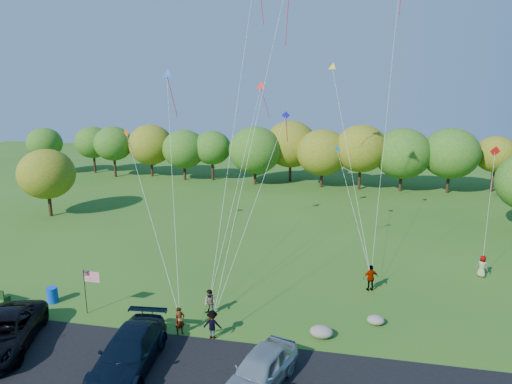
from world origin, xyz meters
TOP-DOWN VIEW (x-y plane):
  - ground at (0.00, 0.00)m, footprint 140.00×140.00m
  - asphalt_lane at (0.00, -4.00)m, footprint 44.00×6.00m
  - treeline at (0.11, 35.79)m, footprint 75.44×27.67m
  - minivan_dark at (-9.21, -3.94)m, footprint 4.75×6.81m
  - minivan_navy at (-2.07, -4.26)m, footprint 3.00×6.22m
  - minivan_silver at (4.35, -4.33)m, footprint 3.35×5.26m
  - flyer_a at (-0.80, -0.80)m, footprint 0.66×0.69m
  - flyer_b at (0.17, 1.62)m, footprint 0.93×0.83m
  - flyer_c at (1.04, -0.80)m, footprint 1.07×0.67m
  - flyer_d at (9.65, 6.84)m, footprint 1.13×0.75m
  - flyer_e at (17.47, 10.65)m, footprint 0.92×0.85m
  - trash_barrel at (-9.98, 1.11)m, footprint 0.67×0.67m
  - flag_assembly at (-6.81, 0.30)m, footprint 1.03×0.67m
  - boulder_near at (6.82, 0.45)m, footprint 1.27×1.00m
  - boulder_far at (9.79, 2.44)m, footprint 1.00×0.83m
  - kites_aloft at (2.66, 13.79)m, footprint 28.49×9.82m

SIDE VIEW (x-z plane):
  - ground at x=0.00m, z-range 0.00..0.00m
  - asphalt_lane at x=0.00m, z-range 0.00..0.06m
  - boulder_far at x=9.79m, z-range 0.00..0.52m
  - boulder_near at x=6.82m, z-range 0.00..0.64m
  - trash_barrel at x=-9.98m, z-range 0.00..1.01m
  - flyer_b at x=0.17m, z-range 0.00..1.57m
  - flyer_e at x=17.47m, z-range 0.00..1.58m
  - flyer_a at x=-0.80m, z-range 0.00..1.58m
  - flyer_c at x=1.04m, z-range 0.00..1.59m
  - flyer_d at x=9.65m, z-range 0.00..1.78m
  - minivan_silver at x=4.35m, z-range 0.06..1.73m
  - minivan_dark at x=-9.21m, z-range 0.06..1.79m
  - minivan_navy at x=-2.07m, z-range 0.06..1.81m
  - flag_assembly at x=-6.81m, z-range 0.72..3.50m
  - treeline at x=0.11m, z-range 0.39..8.93m
  - kites_aloft at x=2.66m, z-range 10.43..26.27m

